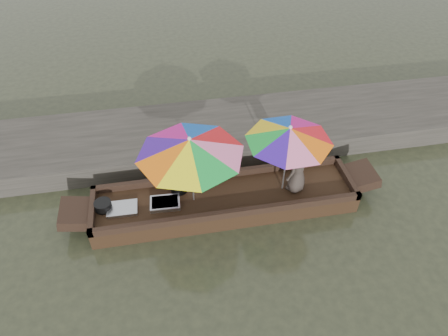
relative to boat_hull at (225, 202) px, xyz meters
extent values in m
plane|color=#292E1F|center=(0.00, 0.00, -0.17)|extent=(80.00, 80.00, 0.00)
cube|color=#2D2B26|center=(0.00, 2.20, 0.08)|extent=(22.00, 2.20, 0.50)
cube|color=black|center=(0.00, 0.00, 0.00)|extent=(5.20, 1.20, 0.35)
cylinder|color=black|center=(-2.35, 0.07, 0.26)|extent=(0.33, 0.33, 0.17)
cube|color=silver|center=(-1.18, -0.04, 0.22)|extent=(0.59, 0.42, 0.09)
cube|color=silver|center=(-2.00, -0.01, 0.21)|extent=(0.58, 0.41, 0.06)
cylinder|color=black|center=(-0.88, 0.32, 0.26)|extent=(0.34, 0.34, 0.16)
cube|color=silver|center=(-0.61, 0.34, 0.30)|extent=(0.31, 0.26, 0.26)
imported|color=#39302B|center=(1.43, -0.04, 0.74)|extent=(0.65, 0.63, 1.12)
camera|label=1|loc=(-1.01, -5.40, 5.90)|focal=32.00mm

